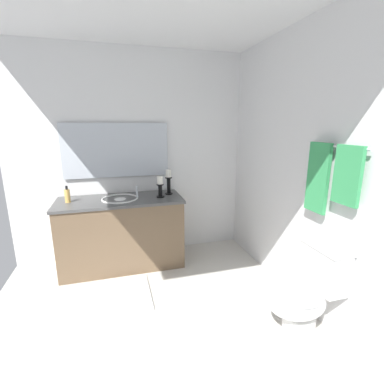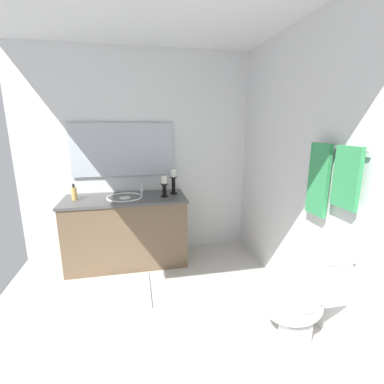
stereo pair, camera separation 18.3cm
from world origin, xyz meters
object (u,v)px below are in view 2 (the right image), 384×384
object	(u,v)px
sink_basin	(125,201)
candle_holder_tall	(173,181)
towel_bar	(338,147)
bath_mat	(128,291)
candle_holder_short	(164,186)
towel_near_vanity	(318,180)
mirror	(123,150)
vanity_cabinet	(127,231)
toilet	(300,298)
towel_center	(347,178)
soap_bottle	(74,193)

from	to	relation	value
sink_basin	candle_holder_tall	xyz separation A→B (m)	(-0.07, 0.57, 0.19)
towel_bar	candle_holder_tall	bearing A→B (deg)	-148.13
towel_bar	bath_mat	bearing A→B (deg)	-118.27
candle_holder_tall	candle_holder_short	size ratio (longest dim) A/B	1.21
candle_holder_tall	sink_basin	bearing A→B (deg)	-82.92
towel_near_vanity	towel_bar	bearing A→B (deg)	7.43
mirror	candle_holder_tall	world-z (taller)	mirror
vanity_cabinet	toilet	world-z (taller)	vanity_cabinet
mirror	vanity_cabinet	bearing A→B (deg)	-0.01
towel_bar	towel_near_vanity	size ratio (longest dim) A/B	1.01
towel_bar	towel_near_vanity	xyz separation A→B (m)	(-0.14, -0.02, -0.25)
bath_mat	toilet	bearing A→B (deg)	55.10
vanity_cabinet	towel_center	distance (m)	2.33
candle_holder_short	toilet	size ratio (longest dim) A/B	0.32
soap_bottle	toilet	size ratio (longest dim) A/B	0.24
candle_holder_tall	towel_bar	xyz separation A→B (m)	(1.50, 0.93, 0.50)
candle_holder_tall	soap_bottle	size ratio (longest dim) A/B	1.62
candle_holder_short	towel_center	world-z (taller)	towel_center
soap_bottle	toilet	xyz separation A→B (m)	(1.53, 1.81, -0.51)
candle_holder_tall	towel_bar	bearing A→B (deg)	31.87
bath_mat	vanity_cabinet	bearing A→B (deg)	-180.00
vanity_cabinet	towel_near_vanity	xyz separation A→B (m)	(1.29, 1.48, 0.80)
soap_bottle	candle_holder_tall	bearing A→B (deg)	92.99
soap_bottle	towel_near_vanity	size ratio (longest dim) A/B	0.33
vanity_cabinet	sink_basin	bearing A→B (deg)	90.00
vanity_cabinet	candle_holder_tall	size ratio (longest dim) A/B	4.71
towel_center	towel_near_vanity	bearing A→B (deg)	180.00
mirror	candle_holder_short	xyz separation A→B (m)	(0.32, 0.45, -0.38)
vanity_cabinet	candle_holder_tall	distance (m)	0.79
vanity_cabinet	towel_near_vanity	distance (m)	2.12
vanity_cabinet	candle_holder_tall	bearing A→B (deg)	97.06
sink_basin	towel_bar	world-z (taller)	towel_bar
mirror	candle_holder_tall	distance (m)	0.70
sink_basin	candle_holder_tall	size ratio (longest dim) A/B	1.38
bath_mat	candle_holder_tall	bearing A→B (deg)	140.84
vanity_cabinet	toilet	distance (m)	1.98
vanity_cabinet	candle_holder_short	size ratio (longest dim) A/B	5.68
toilet	towel_near_vanity	bearing A→B (deg)	137.48
vanity_cabinet	sink_basin	world-z (taller)	sink_basin
mirror	towel_bar	size ratio (longest dim) A/B	2.17
sink_basin	towel_bar	xyz separation A→B (m)	(1.43, 1.50, 0.69)
vanity_cabinet	candle_holder_short	bearing A→B (deg)	84.31
mirror	towel_center	size ratio (longest dim) A/B	2.93
candle_holder_short	bath_mat	xyz separation A→B (m)	(0.58, -0.45, -0.92)
vanity_cabinet	candle_holder_short	world-z (taller)	candle_holder_short
towel_bar	toilet	bearing A→B (deg)	-69.14
toilet	bath_mat	xyz separation A→B (m)	(-0.89, -1.28, -0.36)
candle_holder_short	towel_bar	bearing A→B (deg)	37.23
towel_center	sink_basin	bearing A→B (deg)	-136.67
towel_bar	towel_near_vanity	distance (m)	0.29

